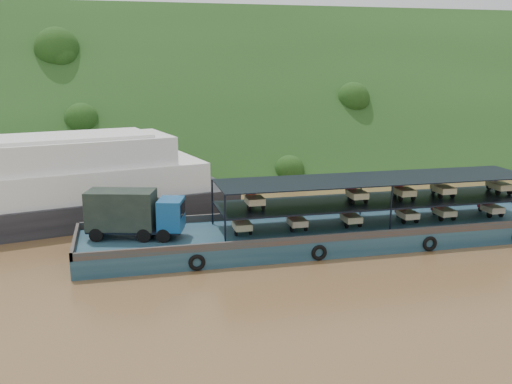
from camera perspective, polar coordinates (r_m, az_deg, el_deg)
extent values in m
plane|color=brown|center=(41.08, 3.71, -5.12)|extent=(160.00, 160.00, 0.00)
cube|color=#183212|center=(75.28, -4.45, 3.15)|extent=(140.00, 39.60, 39.60)
cube|color=#122E41|center=(41.34, 7.28, -4.21)|extent=(35.00, 7.00, 1.20)
cube|color=#592D19|center=(44.17, 5.75, -1.91)|extent=(35.00, 0.20, 0.50)
cube|color=#592D19|center=(38.08, 9.13, -4.43)|extent=(35.00, 0.20, 0.50)
cube|color=#592D19|center=(38.65, -17.66, -4.63)|extent=(0.20, 7.00, 0.50)
torus|color=black|center=(35.70, -5.93, -7.04)|extent=(1.06, 0.26, 1.06)
torus|color=black|center=(37.52, 6.33, -6.05)|extent=(1.06, 0.26, 1.06)
torus|color=black|center=(40.85, 16.99, -4.97)|extent=(1.06, 0.26, 1.06)
cylinder|color=black|center=(38.71, -15.67, -4.15)|extent=(0.97, 0.56, 0.92)
cylinder|color=black|center=(40.48, -14.86, -3.35)|extent=(0.97, 0.56, 0.92)
cylinder|color=black|center=(37.88, -11.15, -4.27)|extent=(0.97, 0.56, 0.92)
cylinder|color=black|center=(39.69, -10.53, -3.46)|extent=(0.97, 0.56, 0.92)
cylinder|color=black|center=(37.61, -9.24, -4.32)|extent=(0.97, 0.56, 0.92)
cylinder|color=black|center=(39.43, -8.70, -3.50)|extent=(0.97, 0.56, 0.92)
cube|color=black|center=(38.91, -11.90, -3.64)|extent=(6.56, 3.63, 0.18)
cube|color=navy|center=(38.13, -8.48, -2.19)|extent=(2.10, 2.55, 2.02)
cube|color=black|center=(37.90, -7.34, -1.67)|extent=(0.55, 1.78, 0.83)
cube|color=black|center=(38.79, -13.31, -1.72)|extent=(4.84, 3.31, 2.57)
cube|color=black|center=(42.09, 11.83, -0.88)|extent=(23.00, 5.00, 0.12)
cube|color=black|center=(41.74, 11.93, 1.31)|extent=(23.00, 5.00, 0.08)
cylinder|color=black|center=(36.29, -3.10, -2.85)|extent=(0.12, 0.12, 3.30)
cylinder|color=black|center=(41.05, -4.39, -1.00)|extent=(0.12, 0.12, 3.30)
cylinder|color=black|center=(39.92, 13.35, -1.72)|extent=(0.12, 0.12, 3.30)
cylinder|color=black|center=(44.30, 10.45, -0.15)|extent=(0.12, 0.12, 3.30)
cylinder|color=black|center=(50.04, 22.58, 0.56)|extent=(0.12, 0.12, 3.30)
cylinder|color=black|center=(40.30, -1.83, -3.28)|extent=(0.12, 0.52, 0.52)
cylinder|color=black|center=(38.52, -2.01, -4.05)|extent=(0.14, 0.52, 0.52)
cylinder|color=black|center=(38.72, -0.56, -3.96)|extent=(0.14, 0.52, 0.52)
cube|color=beige|center=(38.85, -1.40, -3.38)|extent=(1.15, 1.50, 0.44)
cube|color=#AB160B|center=(39.88, -1.75, -2.68)|extent=(0.55, 0.80, 0.80)
cube|color=#AB160B|center=(39.56, -1.69, -2.06)|extent=(0.50, 0.10, 0.10)
cylinder|color=black|center=(41.25, 3.53, -2.92)|extent=(0.12, 0.52, 0.52)
cylinder|color=black|center=(39.46, 3.60, -3.66)|extent=(0.14, 0.52, 0.52)
cylinder|color=black|center=(39.76, 4.98, -3.55)|extent=(0.14, 0.52, 0.52)
cube|color=beige|center=(39.83, 4.15, -3.00)|extent=(1.15, 1.50, 0.44)
cube|color=red|center=(40.84, 3.66, -2.33)|extent=(0.55, 0.80, 0.80)
cube|color=red|center=(40.53, 3.76, -1.72)|extent=(0.50, 0.10, 0.10)
cylinder|color=black|center=(42.59, 8.75, -2.54)|extent=(0.12, 0.52, 0.52)
cylinder|color=black|center=(40.80, 9.05, -3.24)|extent=(0.14, 0.52, 0.52)
cylinder|color=black|center=(41.19, 10.34, -3.13)|extent=(0.14, 0.52, 0.52)
cube|color=beige|center=(41.21, 9.52, -2.60)|extent=(1.15, 1.50, 0.44)
cube|color=#BB0C11|center=(42.19, 8.92, -1.97)|extent=(0.55, 0.80, 0.80)
cube|color=#BB0C11|center=(41.88, 9.05, -1.37)|extent=(0.50, 0.10, 0.10)
cylinder|color=black|center=(44.42, 14.04, -2.14)|extent=(0.12, 0.52, 0.52)
cylinder|color=black|center=(42.66, 14.55, -2.78)|extent=(0.14, 0.52, 0.52)
cylinder|color=black|center=(43.14, 15.73, -2.68)|extent=(0.14, 0.52, 0.52)
cube|color=beige|center=(43.11, 14.95, -2.18)|extent=(1.15, 1.50, 0.44)
cube|color=red|center=(44.04, 14.26, -1.58)|extent=(0.55, 0.80, 0.80)
cube|color=red|center=(43.75, 14.41, -1.01)|extent=(0.50, 0.10, 0.10)
cylinder|color=black|center=(45.88, 17.39, -1.87)|extent=(0.12, 0.52, 0.52)
cylinder|color=black|center=(44.15, 18.02, -2.48)|extent=(0.14, 0.52, 0.52)
cylinder|color=black|center=(44.67, 19.12, -2.39)|extent=(0.14, 0.52, 0.52)
cube|color=beige|center=(44.61, 18.37, -1.90)|extent=(1.15, 1.50, 0.44)
cube|color=red|center=(45.51, 17.63, -1.33)|extent=(0.55, 0.80, 0.80)
cube|color=red|center=(45.23, 17.80, -0.77)|extent=(0.50, 0.10, 0.10)
cylinder|color=black|center=(48.07, 21.55, -1.53)|extent=(0.12, 0.52, 0.52)
cylinder|color=black|center=(46.37, 22.30, -2.10)|extent=(0.14, 0.52, 0.52)
cylinder|color=black|center=(46.95, 23.30, -2.01)|extent=(0.14, 0.52, 0.52)
cube|color=beige|center=(46.85, 22.59, -1.55)|extent=(1.15, 1.50, 0.44)
cube|color=red|center=(47.71, 21.80, -1.01)|extent=(0.55, 0.80, 0.80)
cube|color=red|center=(47.44, 21.99, -0.48)|extent=(0.50, 0.10, 0.10)
cylinder|color=black|center=(40.04, -0.61, -0.84)|extent=(0.12, 0.52, 0.52)
cylinder|color=black|center=(38.23, -0.73, -1.50)|extent=(0.14, 0.52, 0.52)
cylinder|color=black|center=(38.46, 0.72, -1.41)|extent=(0.14, 0.52, 0.52)
cube|color=beige|center=(38.59, -0.12, -0.84)|extent=(1.15, 1.50, 0.44)
cube|color=#B7290C|center=(39.64, -0.51, -0.21)|extent=(0.55, 0.80, 0.80)
cube|color=#B7290C|center=(39.34, -0.45, 0.44)|extent=(0.50, 0.10, 0.10)
cylinder|color=black|center=(42.31, 9.30, -0.26)|extent=(0.12, 0.52, 0.52)
cylinder|color=black|center=(40.51, 9.63, -0.86)|extent=(0.14, 0.52, 0.52)
cylinder|color=black|center=(40.91, 10.92, -0.78)|extent=(0.14, 0.52, 0.52)
cube|color=beige|center=(40.94, 10.10, -0.24)|extent=(1.15, 1.50, 0.44)
cube|color=#A80B11|center=(41.93, 9.48, 0.34)|extent=(0.55, 0.80, 0.80)
cube|color=#A80B11|center=(41.64, 9.62, 0.96)|extent=(0.50, 0.10, 0.10)
cylinder|color=black|center=(43.85, 13.74, 0.00)|extent=(0.12, 0.52, 0.52)
cylinder|color=black|center=(42.07, 14.25, -0.56)|extent=(0.14, 0.52, 0.52)
cylinder|color=black|center=(42.55, 15.44, -0.49)|extent=(0.14, 0.52, 0.52)
cube|color=#BFB587|center=(42.53, 14.65, 0.03)|extent=(1.15, 1.50, 0.44)
cube|color=#B9130C|center=(43.48, 13.95, 0.58)|extent=(0.55, 0.80, 0.80)
cube|color=#B9130C|center=(43.21, 14.11, 1.18)|extent=(0.50, 0.10, 0.10)
cylinder|color=black|center=(45.39, 17.32, 0.21)|extent=(0.12, 0.52, 0.52)
cylinder|color=black|center=(43.64, 17.96, -0.32)|extent=(0.14, 0.52, 0.52)
cylinder|color=black|center=(44.16, 19.07, -0.25)|extent=(0.14, 0.52, 0.52)
cube|color=beige|center=(44.12, 18.31, 0.24)|extent=(1.15, 1.50, 0.44)
cube|color=#C9BE8E|center=(45.03, 17.56, 0.78)|extent=(0.55, 0.80, 0.80)
cube|color=#C9BE8E|center=(44.77, 17.73, 1.35)|extent=(0.50, 0.10, 0.10)
cylinder|color=black|center=(48.01, 22.25, 0.50)|extent=(0.12, 0.52, 0.52)
cylinder|color=black|center=(46.31, 23.04, 0.01)|extent=(0.14, 0.52, 0.52)
cylinder|color=black|center=(46.91, 24.02, 0.07)|extent=(0.14, 0.52, 0.52)
cube|color=#C0B588|center=(46.81, 23.31, 0.54)|extent=(1.15, 1.50, 0.44)
cube|color=tan|center=(47.68, 22.52, 1.04)|extent=(0.55, 0.80, 0.80)
cube|color=tan|center=(47.43, 22.71, 1.58)|extent=(0.50, 0.10, 0.10)
cube|color=black|center=(48.51, -22.67, -2.02)|extent=(35.72, 16.44, 2.08)
cube|color=white|center=(48.02, -22.90, 0.58)|extent=(30.46, 14.40, 2.43)
cube|color=white|center=(47.62, -23.14, 3.33)|extent=(25.20, 12.35, 2.25)
cube|color=white|center=(47.45, -23.28, 4.83)|extent=(21.63, 10.71, 0.26)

